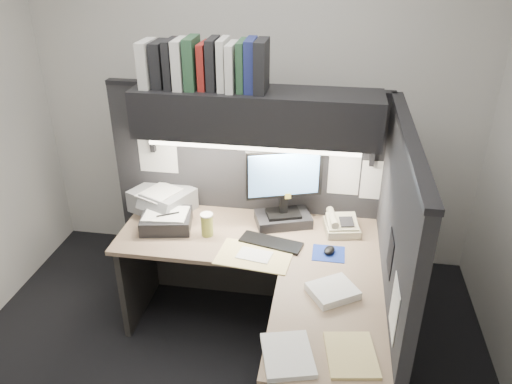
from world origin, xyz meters
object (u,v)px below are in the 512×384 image
keyboard (271,243)px  telephone (342,225)px  coffee_cup (207,225)px  overhead_shelf (256,114)px  notebook_stack (167,221)px  desk (287,333)px  monitor (284,196)px  printer (163,200)px

keyboard → telephone: bearing=40.9°
telephone → coffee_cup: 0.89m
overhead_shelf → telephone: (0.58, -0.05, -0.73)m
coffee_cup → notebook_stack: coffee_cup is taller
desk → monitor: size_ratio=3.10×
printer → telephone: bearing=20.2°
overhead_shelf → monitor: size_ratio=2.82×
coffee_cup → overhead_shelf: bearing=39.1°
keyboard → notebook_stack: size_ratio=1.23×
desk → overhead_shelf: 1.33m
telephone → printer: size_ratio=0.58×
overhead_shelf → coffee_cup: 0.79m
desk → overhead_shelf: overhead_shelf is taller
keyboard → monitor: bearing=93.2°
telephone → coffee_cup: bearing=-179.3°
printer → keyboard: bearing=3.1°
overhead_shelf → telephone: size_ratio=6.88×
desk → coffee_cup: bearing=138.6°
telephone → notebook_stack: bearing=175.4°
desk → keyboard: bearing=108.5°
monitor → telephone: bearing=-23.6°
printer → notebook_stack: printer is taller
desk → printer: size_ratio=4.38×
desk → overhead_shelf: bearing=111.8°
notebook_stack → monitor: bearing=12.5°
keyboard → coffee_cup: size_ratio=2.73×
printer → notebook_stack: size_ratio=1.19×
keyboard → coffee_cup: 0.44m
desk → keyboard: (-0.16, 0.48, 0.30)m
telephone → printer: 1.27m
notebook_stack → keyboard: bearing=-7.1°
monitor → notebook_stack: 0.81m
desk → printer: bearing=140.9°
desk → telephone: 0.83m
overhead_shelf → coffee_cup: overhead_shelf is taller
monitor → telephone: size_ratio=2.43×
telephone → keyboard: bearing=-164.1°
desk → notebook_stack: (-0.88, 0.57, 0.34)m
monitor → printer: (-0.87, 0.06, -0.14)m
coffee_cup → notebook_stack: (-0.29, 0.05, -0.02)m
overhead_shelf → monitor: 0.58m
monitor → notebook_stack: size_ratio=1.68×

